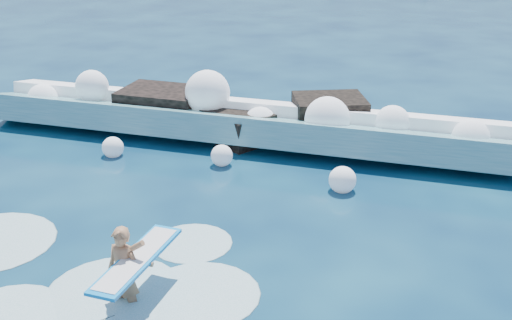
# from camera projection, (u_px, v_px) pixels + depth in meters

# --- Properties ---
(ground) EXTENTS (200.00, 200.00, 0.00)m
(ground) POSITION_uv_depth(u_px,v_px,m) (170.00, 232.00, 14.95)
(ground) COLOR #07203E
(ground) RESTS_ON ground
(breaking_wave) EXTENTS (16.92, 2.68, 1.46)m
(breaking_wave) POSITION_uv_depth(u_px,v_px,m) (239.00, 123.00, 20.58)
(breaking_wave) COLOR teal
(breaking_wave) RESTS_ON ground
(rock_cluster) EXTENTS (8.41, 3.64, 1.55)m
(rock_cluster) POSITION_uv_depth(u_px,v_px,m) (235.00, 117.00, 21.18)
(rock_cluster) COLOR black
(rock_cluster) RESTS_ON ground
(surfer_with_board) EXTENTS (1.01, 3.02, 1.91)m
(surfer_with_board) POSITION_uv_depth(u_px,v_px,m) (127.00, 270.00, 12.08)
(surfer_with_board) COLOR #A8744E
(surfer_with_board) RESTS_ON ground
(wave_spray) EXTENTS (15.24, 4.38, 2.16)m
(wave_spray) POSITION_uv_depth(u_px,v_px,m) (240.00, 112.00, 20.22)
(wave_spray) COLOR white
(wave_spray) RESTS_ON ground
(surf_foam) EXTENTS (9.40, 5.66, 0.15)m
(surf_foam) POSITION_uv_depth(u_px,v_px,m) (85.00, 278.00, 13.14)
(surf_foam) COLOR silver
(surf_foam) RESTS_ON ground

